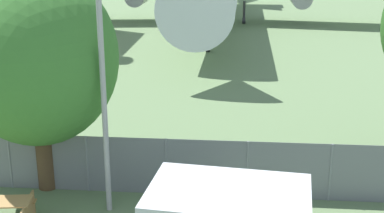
{
  "coord_description": "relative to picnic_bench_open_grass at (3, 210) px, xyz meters",
  "views": [
    {
      "loc": [
        2.17,
        -4.17,
        7.85
      ],
      "look_at": [
        0.56,
        14.16,
        2.0
      ],
      "focal_mm": 50.0,
      "sensor_mm": 36.0,
      "label": 1
    }
  ],
  "objects": [
    {
      "name": "perimeter_fence",
      "position": [
        4.35,
        2.34,
        0.47
      ],
      "size": [
        56.07,
        0.07,
        1.88
      ],
      "color": "slate",
      "rests_on": "ground"
    },
    {
      "name": "picnic_bench_open_grass",
      "position": [
        0.0,
        0.0,
        0.0
      ],
      "size": [
        1.77,
        1.61,
        0.76
      ],
      "rotation": [
        0.0,
        0.0,
        0.14
      ],
      "color": "#A37A47",
      "rests_on": "ground"
    },
    {
      "name": "tree_near_hangar",
      "position": [
        0.42,
        2.45,
        3.88
      ],
      "size": [
        4.98,
        4.98,
        7.11
      ],
      "color": "#4C3823",
      "rests_on": "ground"
    },
    {
      "name": "light_mast",
      "position": [
        2.77,
        1.18,
        4.22
      ],
      "size": [
        0.44,
        0.44,
        7.65
      ],
      "color": "#99999E",
      "rests_on": "ground"
    }
  ]
}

